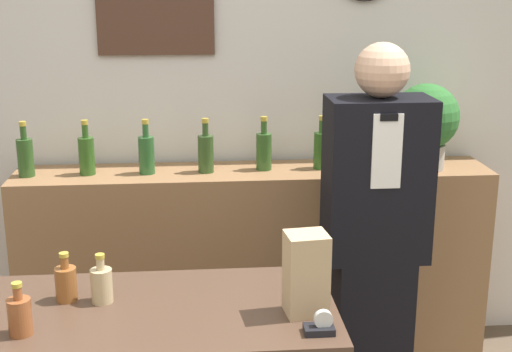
{
  "coord_description": "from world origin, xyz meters",
  "views": [
    {
      "loc": [
        -0.15,
        -1.6,
        1.94
      ],
      "look_at": [
        0.09,
        1.12,
        1.17
      ],
      "focal_mm": 50.0,
      "sensor_mm": 36.0,
      "label": 1
    }
  ],
  "objects": [
    {
      "name": "back_wall",
      "position": [
        -0.0,
        2.0,
        1.36
      ],
      "size": [
        5.2,
        0.09,
        2.7
      ],
      "color": "silver",
      "rests_on": "ground_plane"
    },
    {
      "name": "back_shelf",
      "position": [
        0.13,
        1.75,
        0.51
      ],
      "size": [
        2.32,
        0.38,
        1.02
      ],
      "color": "#8E6642",
      "rests_on": "ground_plane"
    },
    {
      "name": "shopkeeper",
      "position": [
        0.59,
        1.18,
        0.84
      ],
      "size": [
        0.43,
        0.27,
        1.68
      ],
      "color": "black",
      "rests_on": "ground_plane"
    },
    {
      "name": "potted_plant",
      "position": [
        0.96,
        1.72,
        1.25
      ],
      "size": [
        0.32,
        0.32,
        0.42
      ],
      "color": "#9E998E",
      "rests_on": "back_shelf"
    },
    {
      "name": "paper_bag",
      "position": [
        0.18,
        0.42,
        1.05
      ],
      "size": [
        0.14,
        0.13,
        0.26
      ],
      "color": "tan",
      "rests_on": "display_counter"
    },
    {
      "name": "tape_dispenser",
      "position": [
        0.2,
        0.28,
        0.94
      ],
      "size": [
        0.09,
        0.06,
        0.07
      ],
      "color": "black",
      "rests_on": "display_counter"
    },
    {
      "name": "counter_bottle_3",
      "position": [
        -0.68,
        0.35,
        0.98
      ],
      "size": [
        0.07,
        0.07,
        0.16
      ],
      "color": "brown",
      "rests_on": "display_counter"
    },
    {
      "name": "counter_bottle_4",
      "position": [
        -0.58,
        0.57,
        0.98
      ],
      "size": [
        0.07,
        0.07,
        0.16
      ],
      "color": "brown",
      "rests_on": "display_counter"
    },
    {
      "name": "counter_bottle_5",
      "position": [
        -0.46,
        0.55,
        0.98
      ],
      "size": [
        0.07,
        0.07,
        0.16
      ],
      "color": "tan",
      "rests_on": "display_counter"
    },
    {
      "name": "shelf_bottle_0",
      "position": [
        -0.95,
        1.74,
        1.12
      ],
      "size": [
        0.08,
        0.08,
        0.26
      ],
      "color": "#2A4D1F",
      "rests_on": "back_shelf"
    },
    {
      "name": "shelf_bottle_1",
      "position": [
        -0.67,
        1.74,
        1.12
      ],
      "size": [
        0.08,
        0.08,
        0.26
      ],
      "color": "#2D551D",
      "rests_on": "back_shelf"
    },
    {
      "name": "shelf_bottle_2",
      "position": [
        -0.39,
        1.74,
        1.12
      ],
      "size": [
        0.08,
        0.08,
        0.26
      ],
      "color": "#285728",
      "rests_on": "back_shelf"
    },
    {
      "name": "shelf_bottle_3",
      "position": [
        -0.1,
        1.74,
        1.12
      ],
      "size": [
        0.08,
        0.08,
        0.26
      ],
      "color": "#2E4A20",
      "rests_on": "back_shelf"
    },
    {
      "name": "shelf_bottle_4",
      "position": [
        0.18,
        1.76,
        1.12
      ],
      "size": [
        0.08,
        0.08,
        0.26
      ],
      "color": "#2D5121",
      "rests_on": "back_shelf"
    },
    {
      "name": "shelf_bottle_5",
      "position": [
        0.46,
        1.75,
        1.12
      ],
      "size": [
        0.08,
        0.08,
        0.26
      ],
      "color": "#29531C",
      "rests_on": "back_shelf"
    },
    {
      "name": "shelf_bottle_6",
      "position": [
        0.74,
        1.74,
        1.12
      ],
      "size": [
        0.08,
        0.08,
        0.26
      ],
      "color": "#284A29",
      "rests_on": "back_shelf"
    }
  ]
}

